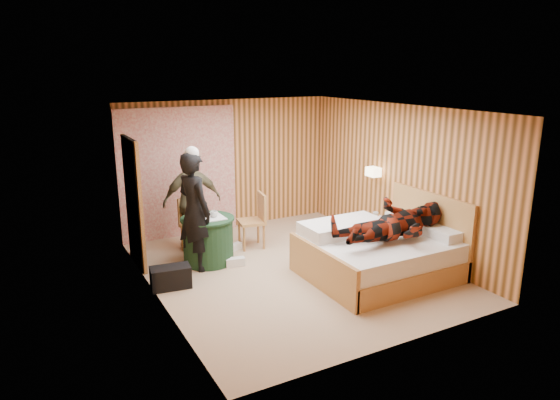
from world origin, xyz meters
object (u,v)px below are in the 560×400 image
bed (381,253)px  woman_standing (194,211)px  nightstand (379,232)px  chair_far (193,220)px  duffel_bag (171,277)px  man_on_bed (395,214)px  wall_lamp (373,172)px  chair_near (256,216)px  round_table (208,240)px  man_at_table (192,201)px

bed → woman_standing: bearing=146.4°
nightstand → chair_far: bearing=153.9°
nightstand → duffel_bag: size_ratio=0.95×
bed → man_on_bed: 0.72m
bed → man_on_bed: bearing=-82.1°
chair_far → wall_lamp: bearing=-38.4°
woman_standing → wall_lamp: bearing=-112.1°
chair_far → chair_near: chair_near is taller
round_table → man_at_table: size_ratio=0.50×
nightstand → man_on_bed: size_ratio=0.30×
wall_lamp → woman_standing: woman_standing is taller
chair_far → man_on_bed: size_ratio=0.53×
woman_standing → man_on_bed: 3.03m
chair_near → man_at_table: size_ratio=0.56×
wall_lamp → woman_standing: bearing=174.1°
woman_standing → man_at_table: size_ratio=1.08×
woman_standing → man_at_table: woman_standing is taller
wall_lamp → nightstand: bearing=-98.3°
chair_far → man_at_table: 0.33m
woman_standing → man_at_table: 0.89m
man_at_table → nightstand: bearing=156.3°
chair_far → man_at_table: bearing=42.8°
nightstand → woman_standing: bearing=168.7°
bed → round_table: (-2.14, 1.71, 0.04)m
nightstand → man_at_table: man_at_table is taller
man_at_table → man_on_bed: bearing=132.4°
man_at_table → man_on_bed: man_on_bed is taller
man_on_bed → nightstand: bearing=58.5°
bed → round_table: bearing=141.3°
round_table → duffel_bag: 1.09m
chair_far → woman_standing: (-0.22, -0.81, 0.39)m
man_at_table → woman_standing: bearing=77.0°
wall_lamp → nightstand: size_ratio=0.49×
round_table → nightstand: bearing=-14.6°
bed → chair_near: 2.32m
bed → duffel_bag: (-2.97, 1.05, -0.18)m
bed → chair_far: bed is taller
wall_lamp → man_on_bed: man_on_bed is taller
chair_near → duffel_bag: bearing=-52.4°
round_table → chair_near: (1.00, 0.29, 0.17)m
bed → man_at_table: 3.29m
wall_lamp → chair_near: wall_lamp is taller
nightstand → round_table: bearing=165.4°
round_table → duffel_bag: (-0.83, -0.67, -0.23)m
nightstand → woman_standing: (-3.15, 0.63, 0.66)m
duffel_bag → man_at_table: size_ratio=0.33×
bed → woman_standing: 2.93m
round_table → woman_standing: 0.61m
man_at_table → chair_near: bearing=159.9°
nightstand → man_on_bed: (-0.73, -1.19, 0.76)m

